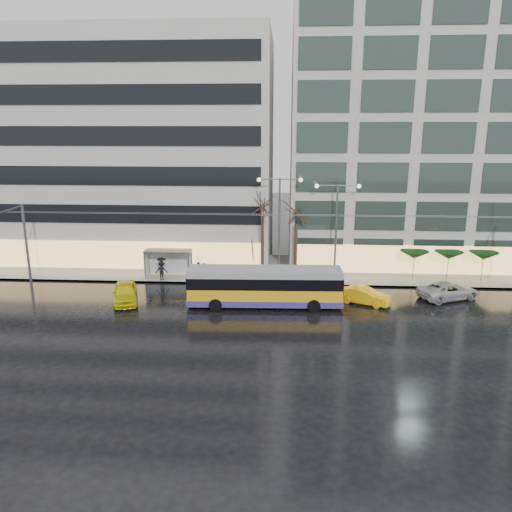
# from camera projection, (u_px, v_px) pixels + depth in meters

# --- Properties ---
(ground) EXTENTS (140.00, 140.00, 0.00)m
(ground) POSITION_uv_depth(u_px,v_px,m) (248.00, 325.00, 35.01)
(ground) COLOR black
(ground) RESTS_ON ground
(sidewalk) EXTENTS (80.00, 10.00, 0.15)m
(sidewalk) POSITION_uv_depth(u_px,v_px,m) (279.00, 269.00, 48.38)
(sidewalk) COLOR gray
(sidewalk) RESTS_ON ground
(kerb) EXTENTS (80.00, 0.10, 0.15)m
(kerb) POSITION_uv_depth(u_px,v_px,m) (278.00, 285.00, 43.60)
(kerb) COLOR slate
(kerb) RESTS_ON ground
(building_left) EXTENTS (34.00, 14.00, 22.00)m
(building_left) POSITION_uv_depth(u_px,v_px,m) (107.00, 149.00, 51.42)
(building_left) COLOR #AEABA6
(building_left) RESTS_ON sidewalk
(building_right) EXTENTS (32.00, 14.00, 25.00)m
(building_right) POSITION_uv_depth(u_px,v_px,m) (454.00, 135.00, 49.00)
(building_right) COLOR #AEABA6
(building_right) RESTS_ON sidewalk
(trolleybus) EXTENTS (11.85, 4.71, 5.46)m
(trolleybus) POSITION_uv_depth(u_px,v_px,m) (265.00, 288.00, 38.28)
(trolleybus) COLOR gold
(trolleybus) RESTS_ON ground
(catenary) EXTENTS (42.24, 5.12, 7.00)m
(catenary) POSITION_uv_depth(u_px,v_px,m) (267.00, 241.00, 41.52)
(catenary) COLOR #595B60
(catenary) RESTS_ON ground
(bus_shelter) EXTENTS (4.20, 1.60, 2.51)m
(bus_shelter) POSITION_uv_depth(u_px,v_px,m) (165.00, 257.00, 45.30)
(bus_shelter) COLOR #595B60
(bus_shelter) RESTS_ON sidewalk
(street_lamp_near) EXTENTS (3.96, 0.36, 9.03)m
(street_lamp_near) POSITION_uv_depth(u_px,v_px,m) (279.00, 214.00, 43.78)
(street_lamp_near) COLOR #595B60
(street_lamp_near) RESTS_ON sidewalk
(street_lamp_far) EXTENTS (3.96, 0.36, 8.53)m
(street_lamp_far) POSITION_uv_depth(u_px,v_px,m) (337.00, 218.00, 43.56)
(street_lamp_far) COLOR #595B60
(street_lamp_far) RESTS_ON sidewalk
(tree_a) EXTENTS (3.20, 3.20, 8.40)m
(tree_a) POSITION_uv_depth(u_px,v_px,m) (263.00, 201.00, 43.78)
(tree_a) COLOR black
(tree_a) RESTS_ON sidewalk
(tree_b) EXTENTS (3.20, 3.20, 7.70)m
(tree_b) POSITION_uv_depth(u_px,v_px,m) (297.00, 209.00, 43.97)
(tree_b) COLOR black
(tree_b) RESTS_ON sidewalk
(parasol_a) EXTENTS (2.50, 2.50, 2.65)m
(parasol_a) POSITION_uv_depth(u_px,v_px,m) (414.00, 255.00, 44.18)
(parasol_a) COLOR #595B60
(parasol_a) RESTS_ON sidewalk
(parasol_b) EXTENTS (2.50, 2.50, 2.65)m
(parasol_b) POSITION_uv_depth(u_px,v_px,m) (449.00, 255.00, 44.00)
(parasol_b) COLOR #595B60
(parasol_b) RESTS_ON sidewalk
(parasol_c) EXTENTS (2.50, 2.50, 2.65)m
(parasol_c) POSITION_uv_depth(u_px,v_px,m) (484.00, 256.00, 43.83)
(parasol_c) COLOR #595B60
(parasol_c) RESTS_ON sidewalk
(taxi_a) EXTENTS (3.14, 4.93, 1.56)m
(taxi_a) POSITION_uv_depth(u_px,v_px,m) (125.00, 293.00, 39.36)
(taxi_a) COLOR #D5CC0B
(taxi_a) RESTS_ON ground
(taxi_b) EXTENTS (4.21, 2.87, 1.31)m
(taxi_b) POSITION_uv_depth(u_px,v_px,m) (364.00, 296.00, 39.01)
(taxi_b) COLOR yellow
(taxi_b) RESTS_ON ground
(sedan_silver) EXTENTS (5.50, 4.05, 1.39)m
(sedan_silver) POSITION_uv_depth(u_px,v_px,m) (448.00, 291.00, 40.12)
(sedan_silver) COLOR #B1B2B6
(sedan_silver) RESTS_ON ground
(pedestrian_a) EXTENTS (1.06, 1.08, 2.19)m
(pedestrian_a) POSITION_uv_depth(u_px,v_px,m) (198.00, 266.00, 43.97)
(pedestrian_a) COLOR black
(pedestrian_a) RESTS_ON sidewalk
(pedestrian_b) EXTENTS (0.93, 0.80, 1.67)m
(pedestrian_b) POSITION_uv_depth(u_px,v_px,m) (204.00, 272.00, 44.09)
(pedestrian_b) COLOR black
(pedestrian_b) RESTS_ON sidewalk
(pedestrian_c) EXTENTS (1.20, 0.91, 2.11)m
(pedestrian_c) POSITION_uv_depth(u_px,v_px,m) (161.00, 268.00, 44.35)
(pedestrian_c) COLOR black
(pedestrian_c) RESTS_ON sidewalk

